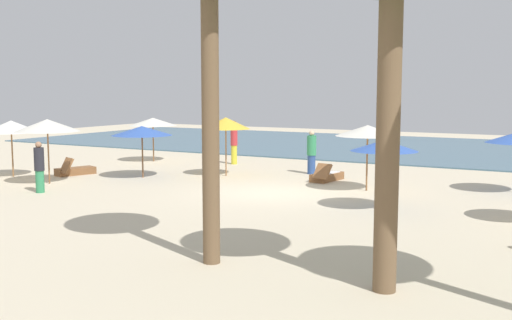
% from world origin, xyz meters
% --- Properties ---
extents(ground_plane, '(60.00, 60.00, 0.00)m').
position_xyz_m(ground_plane, '(0.00, 0.00, 0.00)').
color(ground_plane, beige).
extents(ocean_water, '(48.00, 16.00, 0.06)m').
position_xyz_m(ocean_water, '(0.00, 17.00, 0.03)').
color(ocean_water, '#476B7F').
rests_on(ocean_water, ground_plane).
extents(umbrella_1, '(2.27, 2.27, 1.96)m').
position_xyz_m(umbrella_1, '(-5.87, 0.75, 1.78)').
color(umbrella_1, brown).
rests_on(umbrella_1, ground_plane).
extents(umbrella_2, '(2.11, 2.11, 2.17)m').
position_xyz_m(umbrella_2, '(2.54, 1.98, 1.99)').
color(umbrella_2, brown).
rests_on(umbrella_2, ground_plane).
extents(umbrella_3, '(2.20, 2.20, 2.03)m').
position_xyz_m(umbrella_3, '(-8.77, 5.04, 1.84)').
color(umbrella_3, brown).
rests_on(umbrella_3, ground_plane).
extents(umbrella_4, '(2.11, 2.11, 2.16)m').
position_xyz_m(umbrella_4, '(-10.37, -1.49, 1.93)').
color(umbrella_4, olive).
rests_on(umbrella_4, ground_plane).
extents(umbrella_5, '(2.26, 2.26, 2.29)m').
position_xyz_m(umbrella_5, '(-7.82, -2.03, 2.07)').
color(umbrella_5, brown).
rests_on(umbrella_5, ground_plane).
extents(umbrella_6, '(1.85, 1.85, 1.95)m').
position_xyz_m(umbrella_6, '(3.99, -0.89, 1.80)').
color(umbrella_6, brown).
rests_on(umbrella_6, ground_plane).
extents(umbrella_8, '(1.88, 1.88, 2.27)m').
position_xyz_m(umbrella_8, '(-3.35, 2.68, 2.04)').
color(umbrella_8, olive).
rests_on(umbrella_8, ground_plane).
extents(lounger_0, '(0.83, 1.75, 0.70)m').
position_xyz_m(lounger_0, '(0.57, 3.33, 0.18)').
color(lounger_0, brown).
rests_on(lounger_0, ground_plane).
extents(lounger_2, '(1.09, 1.74, 0.74)m').
position_xyz_m(lounger_2, '(-8.67, 0.00, 0.17)').
color(lounger_2, brown).
rests_on(lounger_2, ground_plane).
extents(person_0, '(0.38, 0.38, 1.66)m').
position_xyz_m(person_0, '(-6.62, -3.50, 0.84)').
color(person_0, '#338C59').
rests_on(person_0, ground_plane).
extents(person_1, '(0.49, 0.49, 1.73)m').
position_xyz_m(person_1, '(-0.66, 4.75, 0.86)').
color(person_1, '#2D4C8C').
rests_on(person_1, ground_plane).
extents(person_2, '(0.33, 0.33, 1.95)m').
position_xyz_m(person_2, '(-4.96, 5.96, 1.01)').
color(person_2, yellow).
rests_on(person_2, ground_plane).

